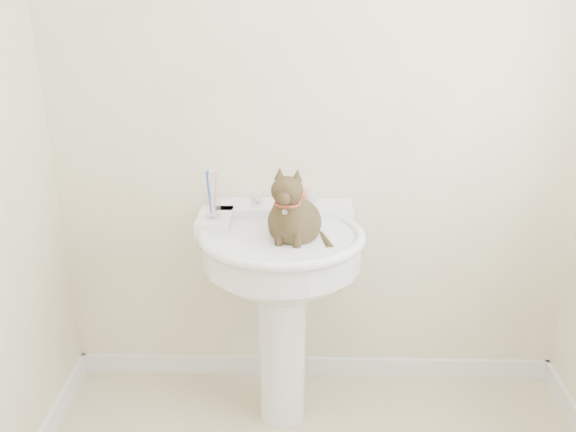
{
  "coord_description": "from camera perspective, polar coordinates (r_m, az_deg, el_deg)",
  "views": [
    {
      "loc": [
        -0.06,
        -1.3,
        1.8
      ],
      "look_at": [
        -0.11,
        0.79,
        0.93
      ],
      "focal_mm": 38.0,
      "sensor_mm": 36.0,
      "label": 1
    }
  ],
  "objects": [
    {
      "name": "soap_bar",
      "position": [
        2.52,
        1.16,
        1.82
      ],
      "size": [
        0.09,
        0.06,
        0.03
      ],
      "primitive_type": "cube",
      "rotation": [
        0.0,
        0.0,
        0.04
      ],
      "color": "red",
      "rests_on": "pedestal_sink"
    },
    {
      "name": "baseboard_back",
      "position": [
        2.96,
        2.41,
        -13.83
      ],
      "size": [
        2.2,
        0.02,
        0.09
      ],
      "primitive_type": "cube",
      "color": "white",
      "rests_on": "floor"
    },
    {
      "name": "faucet",
      "position": [
        2.42,
        -0.46,
        1.7
      ],
      "size": [
        0.28,
        0.12,
        0.14
      ],
      "color": "silver",
      "rests_on": "pedestal_sink"
    },
    {
      "name": "pedestal_sink",
      "position": [
        2.38,
        -0.62,
        -4.99
      ],
      "size": [
        0.65,
        0.64,
        0.89
      ],
      "color": "white",
      "rests_on": "floor"
    },
    {
      "name": "wall_back",
      "position": [
        2.46,
        2.86,
        9.57
      ],
      "size": [
        2.2,
        0.0,
        2.5
      ],
      "primitive_type": null,
      "color": "beige",
      "rests_on": "ground"
    },
    {
      "name": "cat",
      "position": [
        2.24,
        0.54,
        -0.15
      ],
      "size": [
        0.22,
        0.28,
        0.41
      ],
      "rotation": [
        0.0,
        0.0,
        -0.23
      ],
      "color": "#4C3C1F",
      "rests_on": "pedestal_sink"
    },
    {
      "name": "toothbrush_cup",
      "position": [
        2.35,
        -7.05,
        0.94
      ],
      "size": [
        0.07,
        0.07,
        0.19
      ],
      "rotation": [
        0.0,
        0.0,
        -0.26
      ],
      "color": "silver",
      "rests_on": "pedestal_sink"
    }
  ]
}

